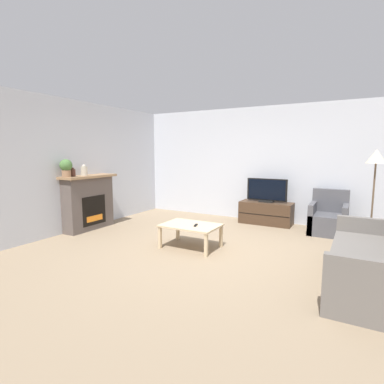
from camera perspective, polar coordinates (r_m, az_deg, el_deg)
name	(u,v)px	position (r m, az deg, el deg)	size (l,w,h in m)	color
ground_plane	(207,253)	(4.99, 2.93, -11.61)	(24.00, 24.00, 0.00)	#89755B
wall_back	(260,164)	(7.35, 12.81, 5.16)	(12.00, 0.06, 2.70)	silver
wall_left	(74,166)	(6.69, -21.64, 4.59)	(0.06, 12.00, 2.70)	silver
fireplace	(89,202)	(6.73, -19.11, -1.79)	(0.45, 1.23, 1.16)	#564C47
mantel_vase_left	(73,172)	(6.41, -21.73, 3.48)	(0.10, 0.10, 0.18)	#512D23
mantel_vase_centre_left	(84,171)	(6.59, -19.86, 3.86)	(0.14, 0.14, 0.23)	beige
potted_plant	(66,167)	(6.31, -22.86, 4.39)	(0.24, 0.24, 0.35)	#936B4C
tv_stand	(266,213)	(7.10, 13.92, -3.89)	(1.17, 0.51, 0.50)	#422D1E
tv	(267,191)	(7.02, 14.05, 0.13)	(0.91, 0.18, 0.54)	black
armchair	(328,219)	(6.69, 24.55, -4.77)	(0.70, 0.76, 0.88)	#4C4C51
coffee_table	(191,227)	(5.18, -0.25, -6.73)	(0.96, 0.66, 0.41)	#CCB289
remote	(196,225)	(5.08, 0.72, -6.33)	(0.08, 0.16, 0.02)	black
couch	(377,265)	(4.37, 31.72, -11.74)	(0.92, 2.12, 0.85)	#66605B
floor_lamp	(376,165)	(5.55, 31.59, 4.44)	(0.30, 0.30, 1.69)	black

